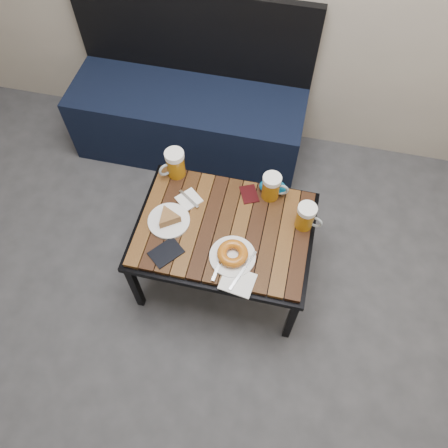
% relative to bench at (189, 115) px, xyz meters
% --- Properties ---
extents(ground, '(4.00, 4.00, 0.00)m').
position_rel_bench_xyz_m(ground, '(0.22, -1.76, -0.27)').
color(ground, '#2D2D30').
rests_on(ground, ground).
extents(room_shell, '(4.00, 4.00, 4.00)m').
position_rel_bench_xyz_m(room_shell, '(0.22, -1.26, 1.48)').
color(room_shell, gray).
rests_on(room_shell, ground).
extents(bench, '(1.40, 0.50, 0.95)m').
position_rel_bench_xyz_m(bench, '(0.00, 0.00, 0.00)').
color(bench, black).
rests_on(bench, ground).
extents(cafe_table, '(0.84, 0.62, 0.47)m').
position_rel_bench_xyz_m(cafe_table, '(0.42, -0.87, 0.16)').
color(cafe_table, black).
rests_on(cafe_table, ground).
extents(beer_mug_left, '(0.14, 0.13, 0.15)m').
position_rel_bench_xyz_m(beer_mug_left, '(0.11, -0.61, 0.28)').
color(beer_mug_left, '#9D630C').
rests_on(beer_mug_left, cafe_table).
extents(beer_mug_centre, '(0.13, 0.09, 0.14)m').
position_rel_bench_xyz_m(beer_mug_centre, '(0.60, -0.64, 0.27)').
color(beer_mug_centre, '#9D630C').
rests_on(beer_mug_centre, cafe_table).
extents(beer_mug_right, '(0.13, 0.10, 0.14)m').
position_rel_bench_xyz_m(beer_mug_right, '(0.78, -0.77, 0.27)').
color(beer_mug_right, '#9D630C').
rests_on(beer_mug_right, cafe_table).
extents(plate_pie, '(0.20, 0.20, 0.06)m').
position_rel_bench_xyz_m(plate_pie, '(0.16, -0.90, 0.22)').
color(plate_pie, white).
rests_on(plate_pie, cafe_table).
extents(plate_bagel, '(0.21, 0.27, 0.06)m').
position_rel_bench_xyz_m(plate_bagel, '(0.49, -1.02, 0.22)').
color(plate_bagel, white).
rests_on(plate_bagel, cafe_table).
extents(napkin_left, '(0.14, 0.14, 0.01)m').
position_rel_bench_xyz_m(napkin_left, '(0.22, -0.76, 0.20)').
color(napkin_left, white).
rests_on(napkin_left, cafe_table).
extents(napkin_right, '(0.16, 0.14, 0.01)m').
position_rel_bench_xyz_m(napkin_right, '(0.54, -1.13, 0.20)').
color(napkin_right, white).
rests_on(napkin_right, cafe_table).
extents(passport_navy, '(0.17, 0.17, 0.01)m').
position_rel_bench_xyz_m(passport_navy, '(0.19, -1.06, 0.20)').
color(passport_navy, black).
rests_on(passport_navy, cafe_table).
extents(passport_burgundy, '(0.12, 0.13, 0.01)m').
position_rel_bench_xyz_m(passport_burgundy, '(0.50, -0.66, 0.20)').
color(passport_burgundy, black).
rests_on(passport_burgundy, cafe_table).
extents(knit_pouch, '(0.14, 0.09, 0.06)m').
position_rel_bench_xyz_m(knit_pouch, '(0.60, -0.61, 0.23)').
color(knit_pouch, '#05468A').
rests_on(knit_pouch, cafe_table).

